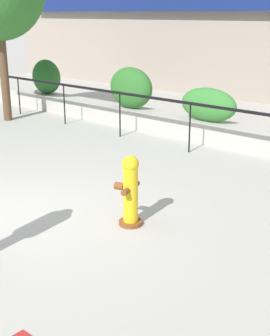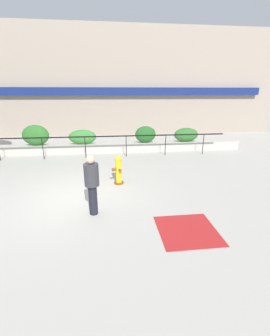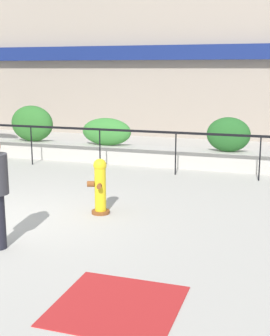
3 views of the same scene
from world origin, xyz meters
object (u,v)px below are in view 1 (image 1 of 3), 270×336
hedge_bush_1 (131,88)px  hedge_bush_0 (46,77)px  fire_hydrant (130,190)px  hedge_bush_2 (208,105)px

hedge_bush_1 → hedge_bush_0: bearing=180.0°
hedge_bush_0 → hedge_bush_1: hedge_bush_1 is taller
hedge_bush_0 → fire_hydrant: hedge_bush_0 is taller
hedge_bush_0 → hedge_bush_1: bearing=0.0°
hedge_bush_2 → hedge_bush_1: bearing=180.0°
hedge_bush_1 → fire_hydrant: 6.49m
hedge_bush_1 → fire_hydrant: size_ratio=1.31×
hedge_bush_0 → fire_hydrant: size_ratio=1.06×
hedge_bush_2 → hedge_bush_0: bearing=180.0°
hedge_bush_2 → fire_hydrant: 5.17m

